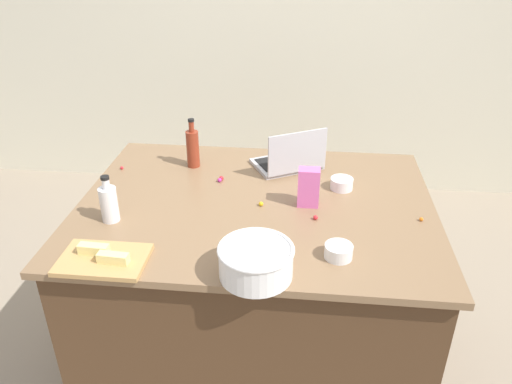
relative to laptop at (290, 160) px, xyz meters
name	(u,v)px	position (x,y,z in m)	size (l,w,h in m)	color
ground_plane	(256,353)	(-0.13, -0.35, -0.95)	(12.00, 12.00, 0.00)	gray
wall_back	(284,23)	(-0.13, 1.63, 0.35)	(8.00, 0.10, 2.60)	beige
island_counter	(256,284)	(-0.13, -0.35, -0.50)	(1.52, 1.15, 0.90)	#4C331E
laptop	(290,160)	(0.00, 0.00, 0.00)	(0.38, 0.35, 0.22)	#B7B7BC
mixing_bowl_large	(256,261)	(-0.08, -0.85, 0.01)	(0.26, 0.26, 0.11)	white
bottle_vinegar	(109,203)	(-0.70, -0.55, 0.03)	(0.07, 0.07, 0.20)	white
bottle_soy	(193,148)	(-0.47, -0.02, 0.05)	(0.06, 0.06, 0.25)	maroon
cutting_board	(103,260)	(-0.63, -0.83, -0.04)	(0.31, 0.21, 0.02)	tan
butter_stick_left	(113,258)	(-0.58, -0.85, -0.01)	(0.11, 0.04, 0.04)	#F4E58C
butter_stick_right	(94,249)	(-0.67, -0.81, -0.01)	(0.11, 0.04, 0.04)	#F4E58C
ramekin_small	(339,251)	(0.21, -0.72, -0.02)	(0.10, 0.10, 0.05)	white
ramekin_medium	(342,184)	(0.24, -0.18, -0.02)	(0.10, 0.10, 0.05)	white
candy_bag	(309,188)	(0.09, -0.35, 0.04)	(0.09, 0.06, 0.17)	pink
candy_0	(122,168)	(-0.82, -0.09, -0.04)	(0.02, 0.02, 0.02)	red
candy_1	(221,178)	(-0.31, -0.16, -0.04)	(0.02, 0.02, 0.02)	red
candy_2	(315,218)	(0.13, -0.47, -0.04)	(0.02, 0.02, 0.02)	red
candy_3	(261,204)	(-0.10, -0.38, -0.04)	(0.02, 0.02, 0.02)	yellow
candy_4	(220,180)	(-0.32, -0.18, -0.04)	(0.02, 0.02, 0.02)	#CC3399
candy_5	(421,219)	(0.55, -0.43, -0.04)	(0.02, 0.02, 0.02)	orange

